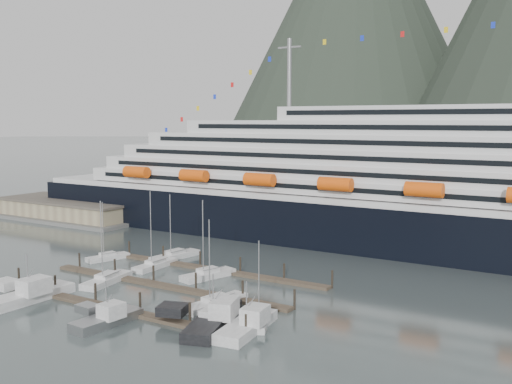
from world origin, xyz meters
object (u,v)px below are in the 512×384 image
sailboat_c (107,281)px  sailboat_f (208,275)px  sailboat_h (260,321)px  sailboat_e (175,256)px  trawler_a (28,295)px  sailboat_d (215,303)px  cruise_ship (460,195)px  trawler_b (106,318)px  warehouse (70,211)px  sailboat_a (108,258)px  sailboat_b (155,265)px  trawler_c (212,318)px  trawler_d (246,324)px

sailboat_c → sailboat_f: bearing=-56.3°
sailboat_h → sailboat_c: bearing=59.4°
sailboat_e → sailboat_h: bearing=-117.2°
trawler_a → sailboat_d: bearing=-62.5°
cruise_ship → trawler_b: bearing=-112.9°
warehouse → sailboat_f: bearing=-23.5°
trawler_a → sailboat_a: bearing=21.1°
warehouse → trawler_b: (72.48, -56.99, -1.38)m
trawler_a → trawler_b: bearing=-93.2°
sailboat_e → trawler_b: (16.93, -34.98, 0.43)m
cruise_ship → sailboat_c: 71.89m
trawler_b → warehouse: bearing=56.4°
sailboat_b → sailboat_e: size_ratio=1.11×
cruise_ship → sailboat_f: (-32.10, -43.39, -11.59)m
sailboat_d → trawler_c: sailboat_d is taller
sailboat_d → sailboat_f: bearing=49.5°
trawler_b → sailboat_d: bearing=-24.3°
sailboat_h → trawler_c: sailboat_h is taller
sailboat_b → sailboat_f: 12.74m
sailboat_f → trawler_b: size_ratio=1.37×
cruise_ship → sailboat_d: cruise_ship is taller
sailboat_a → sailboat_h: (45.00, -16.12, -0.00)m
sailboat_b → trawler_b: sailboat_b is taller
sailboat_d → trawler_c: size_ratio=0.87×
warehouse → sailboat_c: size_ratio=3.12×
sailboat_e → sailboat_f: bearing=-112.8°
sailboat_c → sailboat_e: 20.30m
sailboat_h → sailboat_f: bearing=28.3°
sailboat_b → sailboat_c: size_ratio=1.02×
trawler_d → sailboat_a: bearing=59.0°
sailboat_d → sailboat_h: size_ratio=1.13×
cruise_ship → trawler_b: 76.74m
sailboat_h → trawler_a: bearing=81.4°
trawler_b → trawler_c: bearing=-55.0°
sailboat_e → trawler_d: 43.82m
sailboat_h → trawler_c: size_ratio=0.76×
sailboat_e → sailboat_d: bearing=-122.3°
sailboat_b → sailboat_d: (23.13, -12.96, -0.01)m
sailboat_c → sailboat_d: bearing=-100.9°
sailboat_b → trawler_a: 26.08m
trawler_a → sailboat_f: bearing=-30.5°
sailboat_d → sailboat_e: 32.32m
sailboat_a → sailboat_c: 17.52m
warehouse → sailboat_a: size_ratio=3.83×
warehouse → sailboat_e: sailboat_e is taller
cruise_ship → warehouse: size_ratio=4.57×
trawler_c → warehouse: bearing=41.4°
warehouse → sailboat_h: (90.00, -45.97, -1.84)m
sailboat_a → sailboat_e: bearing=-36.9°
cruise_ship → sailboat_b: 63.00m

